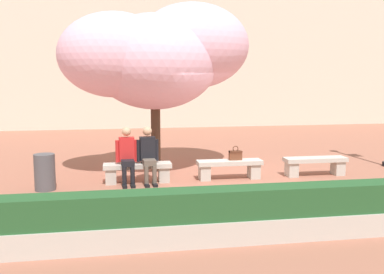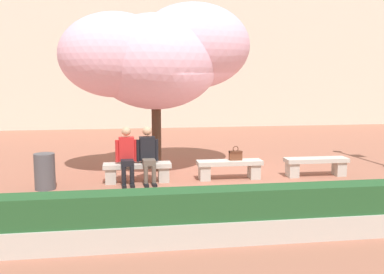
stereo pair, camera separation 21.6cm
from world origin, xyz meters
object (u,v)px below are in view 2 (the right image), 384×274
cherry_tree_main (159,55)px  trash_bin (45,171)px  stone_bench_near_west (229,167)px  person_seated_right (148,153)px  stone_bench_west_end (137,170)px  stone_bench_center (316,164)px  person_seated_left (127,153)px  handbag (236,155)px

cherry_tree_main → trash_bin: size_ratio=6.14×
cherry_tree_main → stone_bench_near_west: bearing=-39.2°
cherry_tree_main → person_seated_right: bearing=-106.7°
stone_bench_west_end → stone_bench_center: (4.33, 0.00, 0.00)m
stone_bench_center → trash_bin: (-6.32, -0.32, 0.10)m
stone_bench_west_end → person_seated_right: bearing=-12.5°
stone_bench_center → person_seated_left: person_seated_left is taller
person_seated_right → cherry_tree_main: cherry_tree_main is taller
person_seated_right → handbag: (2.07, 0.08, -0.12)m
stone_bench_near_west → person_seated_right: 1.97m
person_seated_right → cherry_tree_main: 2.63m
person_seated_left → cherry_tree_main: bearing=56.4°
trash_bin → stone_bench_near_west: bearing=4.4°
person_seated_left → trash_bin: size_ratio=1.65×
stone_bench_near_west → trash_bin: size_ratio=1.99×
handbag → person_seated_left: bearing=-178.2°
stone_bench_center → stone_bench_west_end: bearing=180.0°
stone_bench_near_west → handbag: bearing=9.7°
handbag → stone_bench_west_end: bearing=-179.4°
stone_bench_west_end → stone_bench_center: 4.33m
stone_bench_near_west → person_seated_left: person_seated_left is taller
person_seated_left → handbag: (2.55, 0.08, -0.12)m
person_seated_left → trash_bin: 1.80m
person_seated_left → person_seated_right: bearing=0.0°
stone_bench_near_west → person_seated_right: bearing=-178.4°
stone_bench_west_end → handbag: bearing=0.6°
person_seated_right → trash_bin: (-2.23, -0.27, -0.31)m
cherry_tree_main → handbag: bearing=-36.0°
handbag → cherry_tree_main: 3.15m
stone_bench_center → handbag: bearing=179.3°
trash_bin → cherry_tree_main: bearing=30.9°
person_seated_right → trash_bin: bearing=-173.1°
stone_bench_west_end → stone_bench_near_west: 2.16m
stone_bench_near_west → stone_bench_center: 2.16m
trash_bin → stone_bench_center: bearing=2.9°
stone_bench_near_west → person_seated_left: size_ratio=1.20×
person_seated_left → person_seated_right: 0.47m
stone_bench_center → person_seated_left: 4.58m
stone_bench_near_west → cherry_tree_main: cherry_tree_main is taller
handbag → cherry_tree_main: bearing=144.0°
stone_bench_near_west → trash_bin: 4.17m
stone_bench_west_end → stone_bench_near_west: bearing=0.0°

